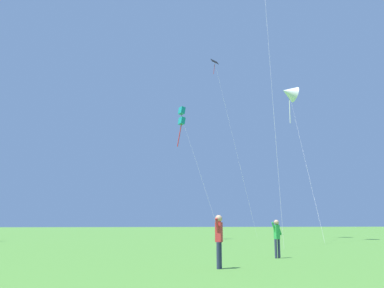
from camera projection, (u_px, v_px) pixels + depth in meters
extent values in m
cube|color=teal|center=(182.00, 111.00, 40.69)|extent=(0.73, 0.82, 0.74)
cube|color=teal|center=(182.00, 121.00, 40.48)|extent=(0.73, 0.82, 0.74)
cylinder|color=#3F382D|center=(182.00, 116.00, 40.58)|extent=(0.05, 0.05, 1.51)
cylinder|color=red|center=(180.00, 134.00, 40.28)|extent=(0.50, 0.32, 2.43)
cylinder|color=silver|center=(200.00, 175.00, 37.59)|extent=(2.77, 4.37, 11.91)
cylinder|color=silver|center=(270.00, 63.00, 31.55)|extent=(2.95, 8.88, 27.47)
cube|color=black|center=(215.00, 62.00, 53.38)|extent=(1.10, 0.99, 0.82)
cylinder|color=#3F382D|center=(215.00, 62.00, 53.38)|extent=(1.01, 0.21, 0.28)
cylinder|color=red|center=(214.00, 69.00, 53.28)|extent=(0.17, 0.29, 1.25)
cylinder|color=silver|center=(234.00, 141.00, 48.47)|extent=(2.84, 6.30, 22.29)
cone|color=white|center=(289.00, 93.00, 45.12)|extent=(1.92, 1.79, 2.13)
cylinder|color=silver|center=(290.00, 111.00, 44.69)|extent=(0.19, 0.17, 2.77)
cylinder|color=silver|center=(304.00, 154.00, 37.48)|extent=(3.51, 12.00, 15.62)
cylinder|color=#2D3351|center=(218.00, 256.00, 13.56)|extent=(0.12, 0.12, 0.87)
cylinder|color=#2D3351|center=(220.00, 255.00, 13.72)|extent=(0.12, 0.12, 0.87)
cube|color=red|center=(219.00, 232.00, 13.79)|extent=(0.29, 0.29, 0.66)
cylinder|color=red|center=(217.00, 227.00, 13.70)|extent=(0.24, 0.29, 0.61)
cylinder|color=red|center=(220.00, 227.00, 13.94)|extent=(0.24, 0.29, 0.61)
sphere|color=tan|center=(219.00, 219.00, 13.87)|extent=(0.24, 0.24, 0.24)
cylinder|color=#2D3351|center=(276.00, 249.00, 17.80)|extent=(0.11, 0.11, 0.82)
cylinder|color=#2D3351|center=(279.00, 249.00, 17.88)|extent=(0.11, 0.11, 0.82)
cube|color=green|center=(277.00, 232.00, 17.98)|extent=(0.25, 0.23, 0.61)
cylinder|color=green|center=(274.00, 228.00, 17.95)|extent=(0.29, 0.15, 0.57)
cylinder|color=green|center=(279.00, 228.00, 18.06)|extent=(0.29, 0.15, 0.57)
sphere|color=tan|center=(276.00, 222.00, 18.06)|extent=(0.22, 0.22, 0.22)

